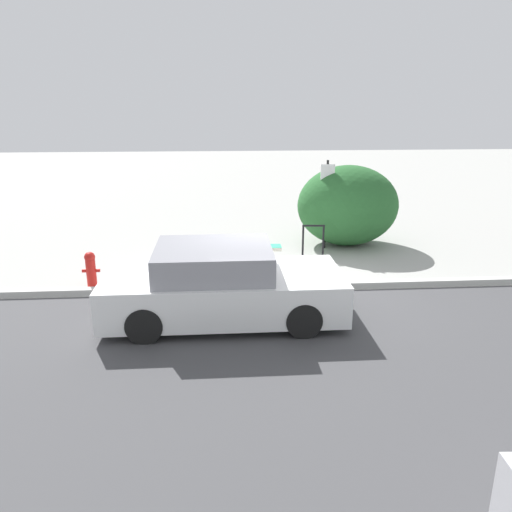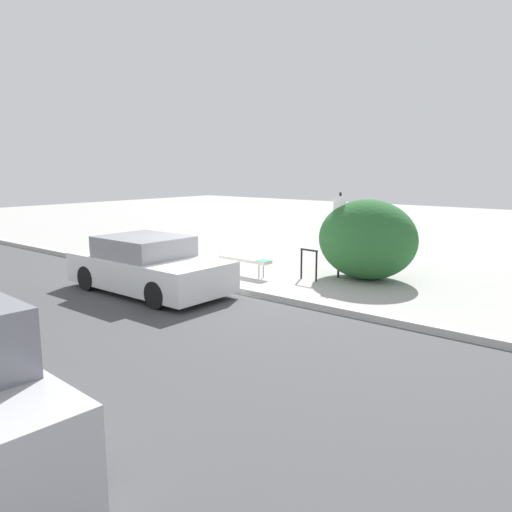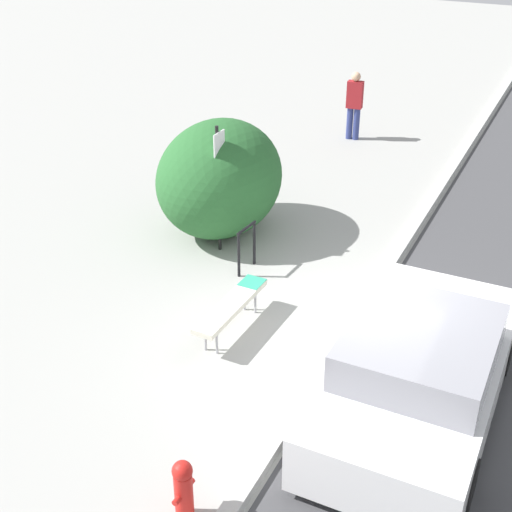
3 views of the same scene
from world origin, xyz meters
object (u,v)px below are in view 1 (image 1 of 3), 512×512
Objects in this scene: bike_rack at (313,237)px; fire_hydrant at (91,268)px; bench at (246,249)px; sign_post at (327,196)px; parked_car_near at (222,285)px.

fire_hydrant is (-4.97, -1.75, -0.09)m from bike_rack.
bench is 1.80m from bike_rack.
bench is at bearing -160.47° from bike_rack.
bench is at bearing -147.79° from sign_post.
parked_car_near is at bearing -122.65° from sign_post.
bench is 2.21× the size of fire_hydrant.
bike_rack is 0.20× the size of parked_car_near.
sign_post is at bearing 24.79° from fire_hydrant.
sign_post is (2.15, 1.36, 0.95)m from bench.
bike_rack is 4.18m from parked_car_near.
fire_hydrant is at bearing 146.78° from parked_car_near.
bench is 2.72m from sign_post.
sign_post reaches higher than bench.
fire_hydrant is at bearing -160.59° from bike_rack.
fire_hydrant is (-5.42, -2.50, -0.98)m from sign_post.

